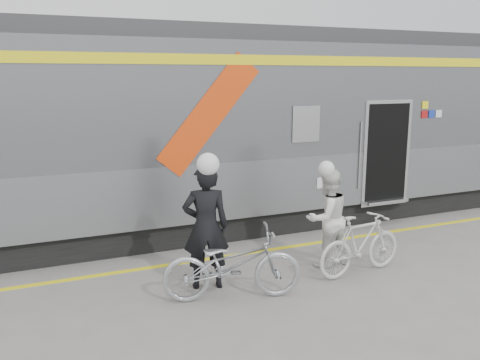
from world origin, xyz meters
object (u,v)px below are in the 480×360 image
woman (327,218)px  bicycle_right (361,244)px  man (206,227)px  bicycle_left (232,264)px

woman → bicycle_right: woman is taller
man → bicycle_right: 2.56m
woman → bicycle_right: bearing=111.8°
bicycle_left → man: bearing=34.5°
bicycle_right → woman: bearing=21.8°
bicycle_left → woman: 2.09m
bicycle_left → bicycle_right: 2.27m
woman → bicycle_right: 0.71m
man → bicycle_left: bearing=124.5°
man → bicycle_right: bearing=-176.8°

